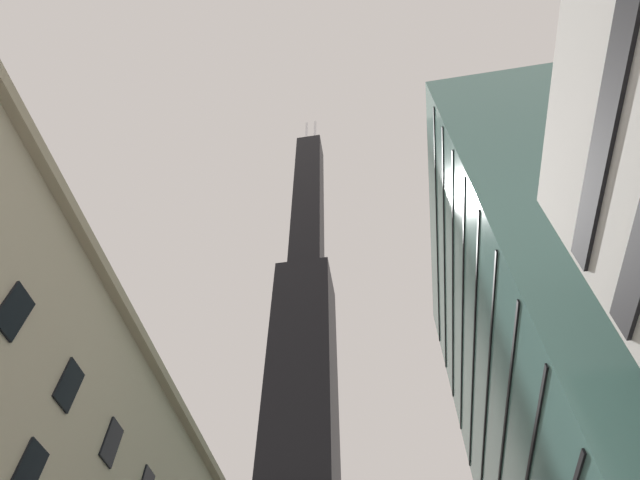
{
  "coord_description": "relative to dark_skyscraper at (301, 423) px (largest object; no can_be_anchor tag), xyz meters",
  "views": [
    {
      "loc": [
        3.97,
        -10.07,
        1.64
      ],
      "look_at": [
        -0.45,
        17.71,
        38.16
      ],
      "focal_mm": 28.71,
      "sensor_mm": 36.0,
      "label": 1
    }
  ],
  "objects": [
    {
      "name": "glass_office_midrise",
      "position": [
        36.19,
        -68.69,
        -44.73
      ],
      "size": [
        16.8,
        31.68,
        48.73
      ],
      "color": "slate",
      "rests_on": "ground"
    },
    {
      "name": "dark_skyscraper",
      "position": [
        0.0,
        0.0,
        0.0
      ],
      "size": [
        22.59,
        22.59,
        231.05
      ],
      "color": "black",
      "rests_on": "ground"
    }
  ]
}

